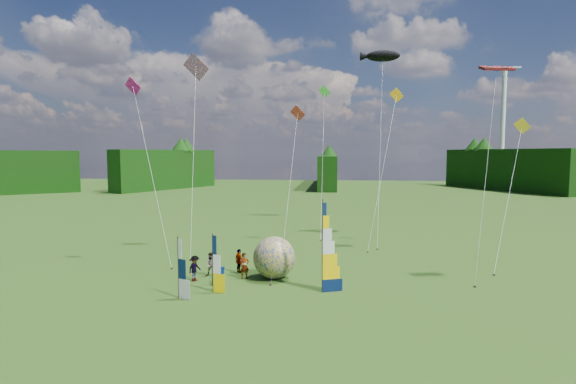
# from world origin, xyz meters

# --- Properties ---
(ground) EXTENTS (220.00, 220.00, 0.00)m
(ground) POSITION_xyz_m (0.00, 0.00, 0.00)
(ground) COLOR #3D6D1C
(ground) RESTS_ON ground
(treeline_ring) EXTENTS (210.00, 210.00, 8.00)m
(treeline_ring) POSITION_xyz_m (0.00, 0.00, 4.00)
(treeline_ring) COLOR black
(treeline_ring) RESTS_ON ground
(turbine_right) EXTENTS (8.00, 1.20, 30.00)m
(turbine_right) POSITION_xyz_m (45.00, 102.00, 15.00)
(turbine_right) COLOR silver
(turbine_right) RESTS_ON ground
(feather_banner_main) EXTENTS (1.31, 0.56, 5.04)m
(feather_banner_main) POSITION_xyz_m (1.04, 2.78, 2.52)
(feather_banner_main) COLOR #0A1B46
(feather_banner_main) RESTS_ON ground
(side_banner_left) EXTENTS (0.91, 0.23, 3.22)m
(side_banner_left) POSITION_xyz_m (-5.01, 2.17, 1.61)
(side_banner_left) COLOR #FFD200
(side_banner_left) RESTS_ON ground
(side_banner_far) EXTENTS (0.93, 0.44, 3.23)m
(side_banner_far) POSITION_xyz_m (-6.55, 0.98, 1.61)
(side_banner_far) COLOR white
(side_banner_far) RESTS_ON ground
(bol_inflatable) EXTENTS (3.32, 3.32, 2.61)m
(bol_inflatable) POSITION_xyz_m (-2.01, 5.35, 1.31)
(bol_inflatable) COLOR navy
(bol_inflatable) RESTS_ON ground
(spectator_a) EXTENTS (0.70, 0.64, 1.61)m
(spectator_a) POSITION_xyz_m (-3.81, 5.07, 0.81)
(spectator_a) COLOR #66594C
(spectator_a) RESTS_ON ground
(spectator_b) EXTENTS (0.75, 0.39, 1.51)m
(spectator_b) POSITION_xyz_m (-6.01, 5.38, 0.75)
(spectator_b) COLOR #66594C
(spectator_b) RESTS_ON ground
(spectator_c) EXTENTS (0.75, 1.07, 1.56)m
(spectator_c) POSITION_xyz_m (-6.72, 4.26, 0.78)
(spectator_c) COLOR #66594C
(spectator_c) RESTS_ON ground
(spectator_d) EXTENTS (0.88, 0.94, 1.56)m
(spectator_d) POSITION_xyz_m (-4.45, 6.40, 0.78)
(spectator_d) COLOR #66594C
(spectator_d) RESTS_ON ground
(camp_chair) EXTENTS (0.80, 0.80, 1.05)m
(camp_chair) POSITION_xyz_m (-5.13, 3.61, 0.53)
(camp_chair) COLOR navy
(camp_chair) RESTS_ON ground
(kite_whale) EXTENTS (8.94, 14.97, 19.27)m
(kite_whale) POSITION_xyz_m (5.73, 19.82, 9.64)
(kite_whale) COLOR black
(kite_whale) RESTS_ON ground
(kite_rainbow_delta) EXTENTS (6.77, 11.83, 17.10)m
(kite_rainbow_delta) POSITION_xyz_m (-9.48, 12.87, 8.55)
(kite_rainbow_delta) COLOR #F71F00
(kite_rainbow_delta) RESTS_ON ground
(kite_parafoil) EXTENTS (6.22, 8.32, 15.20)m
(kite_parafoil) POSITION_xyz_m (10.89, 6.84, 7.60)
(kite_parafoil) COLOR red
(kite_parafoil) RESTS_ON ground
(small_kite_red) EXTENTS (5.44, 11.08, 12.69)m
(small_kite_red) POSITION_xyz_m (-2.07, 16.08, 6.35)
(small_kite_red) COLOR #DB3E30
(small_kite_red) RESTS_ON ground
(small_kite_orange) EXTENTS (7.44, 11.14, 14.25)m
(small_kite_orange) POSITION_xyz_m (5.77, 17.34, 7.13)
(small_kite_orange) COLOR #FFA90E
(small_kite_orange) RESTS_ON ground
(small_kite_yellow) EXTENTS (6.22, 9.04, 10.88)m
(small_kite_yellow) POSITION_xyz_m (13.76, 10.86, 5.44)
(small_kite_yellow) COLOR yellow
(small_kite_yellow) RESTS_ON ground
(small_kite_pink) EXTENTS (8.07, 8.04, 13.94)m
(small_kite_pink) POSITION_xyz_m (-11.33, 8.99, 6.97)
(small_kite_pink) COLOR #D11B88
(small_kite_pink) RESTS_ON ground
(small_kite_green) EXTENTS (5.22, 13.91, 15.75)m
(small_kite_green) POSITION_xyz_m (0.41, 23.43, 7.87)
(small_kite_green) COLOR green
(small_kite_green) RESTS_ON ground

